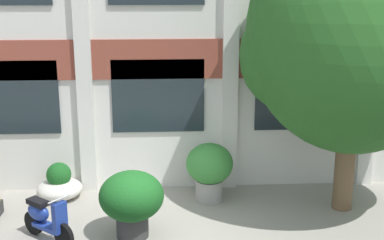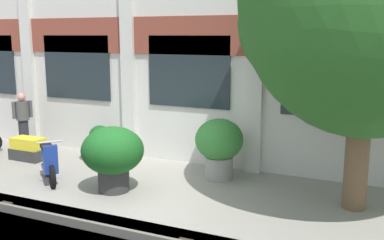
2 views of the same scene
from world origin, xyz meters
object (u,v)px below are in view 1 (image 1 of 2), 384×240
object	(u,v)px
broadleaf_tree	(355,38)
potted_plant_glazed_jar	(132,199)
potted_plant_wide_bowl	(60,185)
potted_plant_ribbed_drum	(209,168)
scooter_second_parked	(45,218)

from	to	relation	value
broadleaf_tree	potted_plant_glazed_jar	size ratio (longest dim) A/B	4.76
broadleaf_tree	potted_plant_glazed_jar	distance (m)	5.48
potted_plant_glazed_jar	potted_plant_wide_bowl	bearing A→B (deg)	131.75
potted_plant_glazed_jar	broadleaf_tree	bearing A→B (deg)	13.22
broadleaf_tree	potted_plant_ribbed_drum	size ratio (longest dim) A/B	4.71
scooter_second_parked	potted_plant_ribbed_drum	bearing A→B (deg)	67.12
potted_plant_ribbed_drum	potted_plant_wide_bowl	distance (m)	3.45
broadleaf_tree	scooter_second_parked	distance (m)	7.06
potted_plant_ribbed_drum	potted_plant_wide_bowl	world-z (taller)	potted_plant_ribbed_drum
broadleaf_tree	potted_plant_ribbed_drum	distance (m)	4.13
potted_plant_ribbed_drum	scooter_second_parked	world-z (taller)	potted_plant_ribbed_drum
potted_plant_ribbed_drum	potted_plant_wide_bowl	size ratio (longest dim) A/B	1.30
potted_plant_ribbed_drum	broadleaf_tree	bearing A→B (deg)	-11.18
broadleaf_tree	potted_plant_glazed_jar	bearing A→B (deg)	-166.78
potted_plant_wide_bowl	scooter_second_parked	distance (m)	2.01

